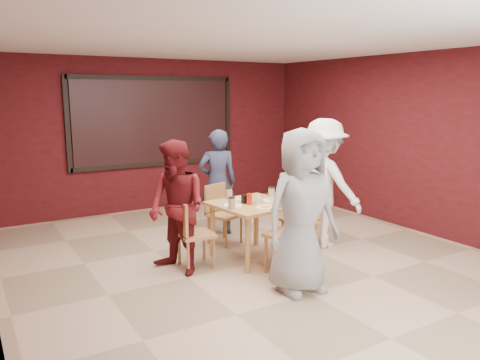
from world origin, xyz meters
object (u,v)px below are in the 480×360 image
chair_back (221,210)px  dining_table (252,210)px  diner_front (301,211)px  diner_back (218,182)px  diner_right (323,183)px  chair_left (190,230)px  chair_front (294,230)px  diner_left (177,208)px  chair_right (304,216)px

chair_back → dining_table: bearing=-87.5°
diner_front → diner_back: size_ratio=1.11×
dining_table → diner_right: 1.18m
diner_front → diner_back: (0.25, 2.37, -0.09)m
chair_left → diner_front: 1.51m
chair_back → diner_right: (1.18, -0.87, 0.42)m
chair_left → chair_front: bearing=-40.1°
chair_front → diner_left: (-1.17, 0.78, 0.26)m
dining_table → chair_front: (0.12, -0.74, -0.11)m
dining_table → diner_right: bearing=-3.6°
dining_table → diner_right: diner_right is taller
chair_front → diner_right: (1.03, 0.67, 0.36)m
chair_back → chair_left: size_ratio=1.00×
chair_front → chair_back: chair_front is taller
dining_table → diner_left: 1.07m
dining_table → diner_back: diner_back is taller
diner_front → diner_left: size_ratio=1.11×
dining_table → diner_front: size_ratio=0.58×
chair_left → diner_right: bearing=-4.5°
chair_front → diner_left: 1.43m
chair_front → diner_left: bearing=146.5°
dining_table → diner_front: 1.18m
diner_right → chair_back: bearing=40.0°
chair_left → diner_front: size_ratio=0.48×
diner_left → chair_right: bearing=67.0°
dining_table → chair_back: dining_table is taller
dining_table → chair_back: bearing=92.5°
chair_front → chair_left: bearing=139.9°
dining_table → chair_right: 0.82m
chair_left → diner_front: (0.75, -1.24, 0.42)m
chair_left → diner_left: bearing=-166.0°
diner_back → diner_right: bearing=146.5°
chair_back → diner_left: bearing=-143.4°
diner_left → diner_right: bearing=67.9°
chair_right → chair_back: bearing=133.5°
chair_right → diner_right: 0.55m
dining_table → diner_back: size_ratio=0.64×
chair_front → chair_left: size_ratio=1.13×
chair_right → diner_front: 1.46m
diner_front → chair_front: bearing=63.8°
chair_back → diner_back: 0.56m
chair_front → chair_back: bearing=95.7°
chair_left → chair_back: bearing=40.6°
diner_front → diner_back: diner_front is taller
chair_left → chair_right: bearing=-5.9°
dining_table → diner_left: diner_left is taller
diner_front → diner_left: (-0.94, 1.19, -0.09)m
dining_table → diner_left: (-1.05, 0.04, 0.16)m
chair_front → diner_front: bearing=-118.9°
chair_front → diner_front: size_ratio=0.54×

